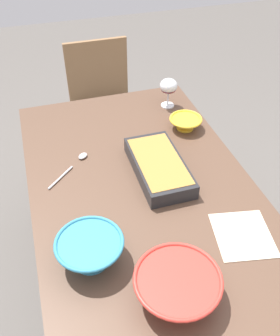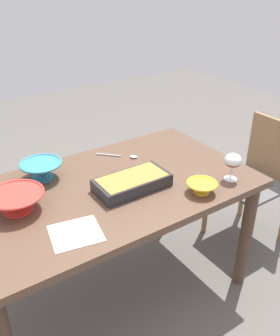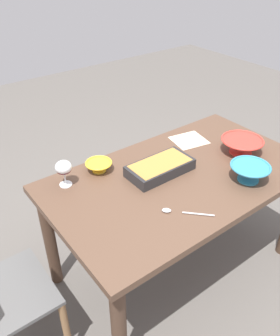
{
  "view_description": "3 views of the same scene",
  "coord_description": "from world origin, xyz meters",
  "views": [
    {
      "loc": [
        -0.97,
        0.31,
        1.72
      ],
      "look_at": [
        0.09,
        -0.01,
        0.76
      ],
      "focal_mm": 40.05,
      "sensor_mm": 36.0,
      "label": 1
    },
    {
      "loc": [
        -0.73,
        -1.37,
        1.67
      ],
      "look_at": [
        0.15,
        -0.05,
        0.8
      ],
      "focal_mm": 38.64,
      "sensor_mm": 36.0,
      "label": 2
    },
    {
      "loc": [
        1.13,
        1.12,
        1.82
      ],
      "look_at": [
        0.19,
        -0.12,
        0.78
      ],
      "focal_mm": 37.44,
      "sensor_mm": 36.0,
      "label": 3
    }
  ],
  "objects": [
    {
      "name": "small_bowl",
      "position": [
        0.34,
        -0.3,
        0.76
      ],
      "size": [
        0.15,
        0.15,
        0.06
      ],
      "color": "yellow",
      "rests_on": "dining_table"
    },
    {
      "name": "ground_plane",
      "position": [
        0.0,
        0.0,
        0.0
      ],
      "size": [
        8.0,
        8.0,
        0.0
      ],
      "primitive_type": "plane",
      "color": "#5B5651"
    },
    {
      "name": "dining_table",
      "position": [
        0.0,
        0.0,
        0.63
      ],
      "size": [
        1.47,
        0.85,
        0.73
      ],
      "color": "brown",
      "rests_on": "ground_plane"
    },
    {
      "name": "mixing_bowl",
      "position": [
        -0.25,
        0.25,
        0.78
      ],
      "size": [
        0.21,
        0.21,
        0.09
      ],
      "color": "teal",
      "rests_on": "dining_table"
    },
    {
      "name": "wine_glass",
      "position": [
        0.55,
        -0.29,
        0.83
      ],
      "size": [
        0.09,
        0.09,
        0.15
      ],
      "color": "white",
      "rests_on": "dining_table"
    },
    {
      "name": "chair",
      "position": [
        1.09,
        -0.07,
        0.46
      ],
      "size": [
        0.41,
        0.41,
        0.84
      ],
      "color": "#595959",
      "rests_on": "ground_plane"
    },
    {
      "name": "napkin",
      "position": [
        -0.3,
        -0.25,
        0.73
      ],
      "size": [
        0.24,
        0.22,
        0.0
      ],
      "primitive_type": "cube",
      "rotation": [
        0.0,
        0.0,
        -0.19
      ],
      "color": "beige",
      "rests_on": "dining_table"
    },
    {
      "name": "casserole_dish",
      "position": [
        0.08,
        -0.08,
        0.76
      ],
      "size": [
        0.37,
        0.18,
        0.06
      ],
      "color": "#262628",
      "rests_on": "dining_table"
    },
    {
      "name": "serving_bowl",
      "position": [
        -0.44,
        0.04,
        0.78
      ],
      "size": [
        0.25,
        0.25,
        0.09
      ],
      "color": "red",
      "rests_on": "dining_table"
    },
    {
      "name": "serving_spoon",
      "position": [
        0.23,
        0.22,
        0.73
      ],
      "size": [
        0.18,
        0.19,
        0.01
      ],
      "color": "silver",
      "rests_on": "dining_table"
    }
  ]
}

